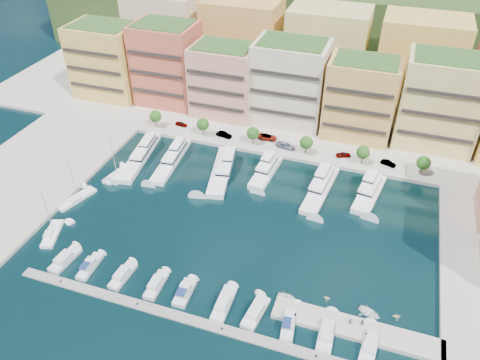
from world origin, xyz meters
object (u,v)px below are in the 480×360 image
at_px(yacht_4, 321,187).
at_px(cruiser_8, 327,332).
at_px(tree_4, 363,152).
at_px(car_4, 343,155).
at_px(lamppost_4, 407,168).
at_px(cruiser_5, 224,304).
at_px(lamppost_0, 164,124).
at_px(car_3, 286,146).
at_px(person_1, 362,322).
at_px(tree_1, 203,125).
at_px(cruiser_0, 65,260).
at_px(tree_0, 155,116).
at_px(cruiser_1, 90,266).
at_px(cruiser_7, 289,322).
at_px(tree_2, 253,133).
at_px(cruiser_9, 370,344).
at_px(tender_1, 327,298).
at_px(cruiser_3, 156,285).
at_px(cruiser_4, 184,293).
at_px(yacht_0, 141,154).
at_px(tender_2, 370,313).
at_px(car_5, 388,163).
at_px(yacht_5, 370,191).
at_px(lamppost_1, 219,134).
at_px(sailboat_0, 52,234).
at_px(yacht_2, 223,168).
at_px(yacht_1, 172,158).
at_px(car_1, 224,135).
at_px(lamppost_3, 340,156).
at_px(person_0, 350,321).
at_px(car_0, 181,124).
at_px(cruiser_2, 123,276).
at_px(sailboat_2, 116,175).
at_px(sailboat_1, 77,199).
at_px(tree_3, 306,142).
at_px(tender_0, 287,298).
at_px(lamppost_2, 277,144).
at_px(car_2, 267,137).
at_px(tender_3, 397,316).

xyz_separation_m(yacht_4, cruiser_8, (9.52, -43.57, -0.54)).
xyz_separation_m(tree_4, car_4, (-5.33, 1.90, -3.03)).
distance_m(lamppost_4, cruiser_5, 64.23).
distance_m(lamppost_0, car_3, 38.00).
distance_m(cruiser_8, person_1, 6.94).
xyz_separation_m(tree_1, cruiser_0, (-8.80, -58.09, -4.20)).
relative_size(tree_0, tree_4, 1.00).
height_order(cruiser_1, cruiser_7, same).
relative_size(yacht_4, cruiser_7, 2.50).
xyz_separation_m(lamppost_4, car_4, (-17.33, 4.20, -2.11)).
bearing_deg(cruiser_8, tree_2, 119.52).
height_order(cruiser_9, tender_1, cruiser_9).
xyz_separation_m(cruiser_5, car_4, (14.30, 59.99, 1.17)).
distance_m(lamppost_4, cruiser_3, 72.74).
xyz_separation_m(lamppost_4, cruiser_4, (-40.18, -55.79, -3.26)).
bearing_deg(yacht_0, tender_2, -26.97).
height_order(yacht_0, car_5, yacht_0).
bearing_deg(car_3, yacht_5, -107.68).
height_order(tree_0, cruiser_3, tree_0).
bearing_deg(tree_0, lamppost_1, -5.97).
bearing_deg(tree_1, sailboat_0, -107.88).
bearing_deg(car_5, tree_0, 109.71).
height_order(lamppost_1, cruiser_9, lamppost_1).
height_order(tree_4, cruiser_7, tree_4).
bearing_deg(sailboat_0, yacht_2, 52.14).
distance_m(yacht_1, cruiser_1, 43.23).
bearing_deg(lamppost_1, car_1, 83.25).
bearing_deg(lamppost_3, sailboat_0, -139.80).
xyz_separation_m(lamppost_3, cruiser_8, (6.90, -55.80, -3.28)).
bearing_deg(person_0, car_0, 27.64).
distance_m(cruiser_2, person_0, 47.24).
xyz_separation_m(tree_1, sailboat_2, (-14.86, -26.51, -4.43)).
bearing_deg(cruiser_0, car_1, 75.59).
bearing_deg(yacht_0, sailboat_1, -105.04).
bearing_deg(car_1, cruiser_8, -133.97).
bearing_deg(cruiser_1, yacht_0, 103.84).
distance_m(tree_3, car_0, 41.01).
distance_m(yacht_0, person_0, 76.45).
height_order(cruiser_2, cruiser_9, same).
bearing_deg(tender_0, tree_2, 26.15).
xyz_separation_m(sailboat_2, tender_1, (62.35, -23.39, 0.06)).
xyz_separation_m(lamppost_2, tender_0, (15.88, -50.16, -3.41)).
bearing_deg(yacht_1, car_2, 39.68).
xyz_separation_m(cruiser_5, car_3, (-2.56, 59.14, 1.28)).
bearing_deg(car_0, car_3, -87.92).
distance_m(yacht_0, car_0, 19.38).
relative_size(cruiser_8, car_0, 2.33).
height_order(yacht_1, tender_3, yacht_1).
height_order(yacht_0, sailboat_2, sailboat_2).
xyz_separation_m(cruiser_9, sailboat_0, (-73.64, 6.14, -0.24)).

